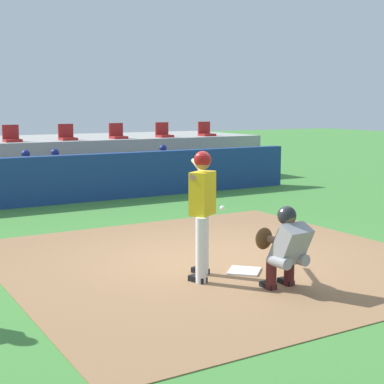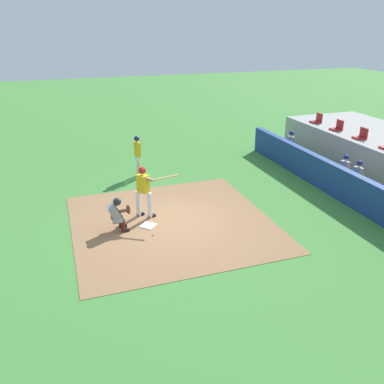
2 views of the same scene
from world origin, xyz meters
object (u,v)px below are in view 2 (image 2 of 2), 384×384
Objects in this scene: on_deck_batter at (138,154)px; batter_at_plate at (144,189)px; dugout_player_1 at (342,170)px; dugout_player_0 at (288,144)px; dugout_player_2 at (355,176)px; catcher_crouched at (118,213)px; stadium_seat_0 at (317,120)px; stadium_seat_1 at (337,127)px; home_plate at (148,225)px; stadium_seat_2 at (361,136)px.

batter_at_plate is at bearing -8.58° from on_deck_batter.
on_deck_batter is at bearing -116.25° from dugout_player_1.
batter_at_plate reaches higher than dugout_player_0.
on_deck_batter is 1.37× the size of dugout_player_2.
catcher_crouched is 9.08m from dugout_player_2.
batter_at_plate reaches higher than catcher_crouched.
dugout_player_0 is at bearing -70.05° from stadium_seat_0.
dugout_player_0 is (-4.26, 8.08, -0.36)m from batter_at_plate.
stadium_seat_1 is (0.57, 9.52, 0.51)m from on_deck_batter.
batter_at_plate is 3.76× the size of stadium_seat_0.
home_plate is 4.78m from on_deck_batter.
stadium_seat_1 reaches higher than on_deck_batter.
stadium_seat_1 reaches higher than batter_at_plate.
dugout_player_0 is at bearing 92.42° from on_deck_batter.
stadium_seat_0 reaches higher than on_deck_batter.
dugout_player_1 reaches higher than catcher_crouched.
on_deck_batter is 1.37× the size of dugout_player_1.
stadium_seat_0 reaches higher than catcher_crouched.
batter_at_plate is at bearing -80.18° from stadium_seat_2.
dugout_player_2 is (0.51, 8.08, -0.36)m from batter_at_plate.
catcher_crouched is 1.57× the size of dugout_player_2.
stadium_seat_2 reaches higher than home_plate.
stadium_seat_0 is 1.62m from stadium_seat_1.
stadium_seat_0 reaches higher than home_plate.
catcher_crouched is at bearing -84.20° from dugout_player_1.
home_plate is 0.34× the size of dugout_player_0.
stadium_seat_0 is at bearing 159.74° from dugout_player_2.
stadium_seat_1 reaches higher than dugout_player_2.
batter_at_plate is (-0.69, 0.06, 1.01)m from home_plate.
stadium_seat_1 is (0.89, 2.03, 0.86)m from dugout_player_0.
on_deck_batter is 9.78m from stadium_seat_2.
home_plate is at bearing -88.76° from dugout_player_2.
stadium_seat_1 reaches higher than home_plate.
batter_at_plate is at bearing -62.19° from dugout_player_0.
home_plate is at bearing -68.24° from stadium_seat_1.
stadium_seat_2 is (-1.50, 2.03, 0.86)m from dugout_player_1.
on_deck_batter is 7.50m from dugout_player_0.
stadium_seat_2 reaches higher than dugout_player_1.
dugout_player_1 is 2.67m from stadium_seat_2.
dugout_player_2 is at bearing 59.23° from on_deck_batter.
stadium_seat_2 is (-2.44, 10.18, 1.51)m from home_plate.
home_plate is at bearing -8.09° from on_deck_batter.
stadium_seat_0 is at bearing 96.32° from on_deck_batter.
catcher_crouched is 1.57× the size of dugout_player_1.
stadium_seat_2 is (3.25, 0.00, 0.00)m from stadium_seat_0.
stadium_seat_1 is (-4.06, 10.18, 1.51)m from home_plate.
dugout_player_2 is at bearing 90.99° from catcher_crouched.
home_plate is 11.76m from stadium_seat_0.
stadium_seat_0 is at bearing 156.80° from dugout_player_1.
stadium_seat_0 is (-0.74, 2.03, 0.86)m from dugout_player_0.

